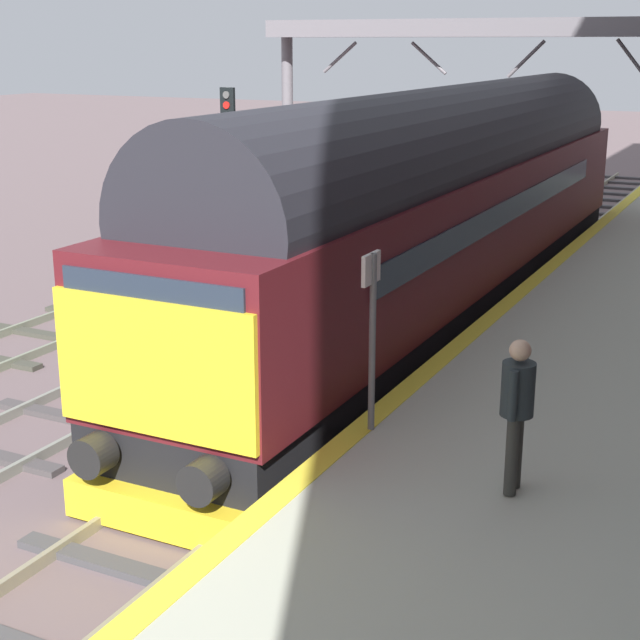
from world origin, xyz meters
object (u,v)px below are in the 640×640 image
Objects in this scene: diesel_locomotive at (443,202)px; signal_post_mid at (230,145)px; platform_number_sign at (372,316)px; waiting_passenger at (517,402)px.

diesel_locomotive is 10.16m from signal_post_mid.
diesel_locomotive is at bearing 103.62° from platform_number_sign.
diesel_locomotive is at bearing -34.31° from signal_post_mid.
signal_post_mid is at bearing 145.69° from diesel_locomotive.
signal_post_mid is 16.90m from platform_number_sign.
platform_number_sign is at bearing -52.64° from signal_post_mid.
platform_number_sign is 1.32× the size of waiting_passenger.
waiting_passenger is (12.24, -14.28, -0.67)m from signal_post_mid.
waiting_passenger is (3.85, -8.56, -0.49)m from diesel_locomotive.
platform_number_sign reaches higher than waiting_passenger.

